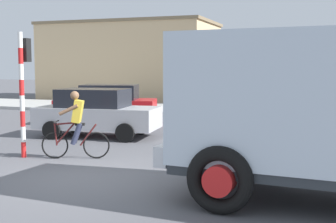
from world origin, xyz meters
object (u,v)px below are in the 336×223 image
object	(u,v)px
truck_foreground	(334,106)
car_red_near	(97,112)
cyclist	(76,125)
traffic_light_pole	(23,77)
car_white_mid	(107,104)
pedestrian_near_kerb	(336,107)
car_far_side	(329,107)

from	to	relation	value
truck_foreground	car_red_near	size ratio (longest dim) A/B	1.34
cyclist	traffic_light_pole	bearing A→B (deg)	-169.84
car_red_near	traffic_light_pole	bearing A→B (deg)	-91.96
car_red_near	car_white_mid	world-z (taller)	same
cyclist	car_white_mid	xyz separation A→B (m)	(-2.51, 6.57, -0.05)
truck_foreground	cyclist	xyz separation A→B (m)	(-6.09, 1.86, -0.80)
traffic_light_pole	pedestrian_near_kerb	size ratio (longest dim) A/B	1.98
cyclist	traffic_light_pole	world-z (taller)	traffic_light_pole
car_red_near	car_white_mid	distance (m)	3.46
pedestrian_near_kerb	car_red_near	bearing A→B (deg)	-148.13
cyclist	car_far_side	xyz separation A→B (m)	(6.02, 8.15, -0.05)
car_white_mid	car_red_near	bearing A→B (deg)	-68.38
car_white_mid	car_far_side	distance (m)	8.67
car_red_near	car_far_side	bearing A→B (deg)	33.48
truck_foreground	car_far_side	bearing A→B (deg)	90.43
car_white_mid	cyclist	bearing A→B (deg)	-69.07
car_far_side	pedestrian_near_kerb	size ratio (longest dim) A/B	2.55
car_white_mid	pedestrian_near_kerb	bearing A→B (deg)	9.43
truck_foreground	cyclist	world-z (taller)	truck_foreground
truck_foreground	car_far_side	xyz separation A→B (m)	(-0.07, 10.01, -0.85)
traffic_light_pole	pedestrian_near_kerb	bearing A→B (deg)	47.24
car_white_mid	truck_foreground	bearing A→B (deg)	-44.42
truck_foreground	car_white_mid	size ratio (longest dim) A/B	1.30
traffic_light_pole	car_far_side	size ratio (longest dim) A/B	0.78
car_red_near	car_far_side	size ratio (longest dim) A/B	1.01
traffic_light_pole	car_far_side	bearing A→B (deg)	48.68
car_red_near	pedestrian_near_kerb	xyz separation A→B (m)	(7.53, 4.68, 0.03)
cyclist	pedestrian_near_kerb	bearing A→B (deg)	51.91
car_far_side	pedestrian_near_kerb	xyz separation A→B (m)	(0.28, -0.11, 0.03)
truck_foreground	traffic_light_pole	bearing A→B (deg)	167.76
car_red_near	cyclist	bearing A→B (deg)	-69.74
car_red_near	pedestrian_near_kerb	size ratio (longest dim) A/B	2.57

